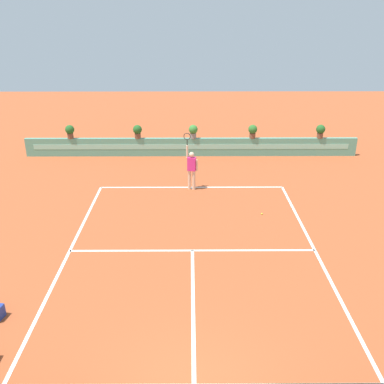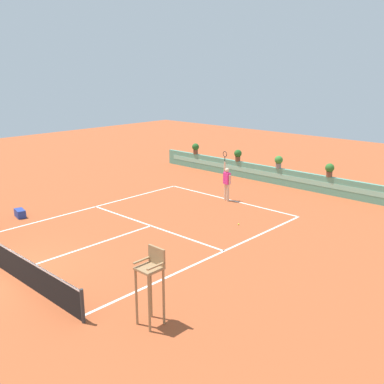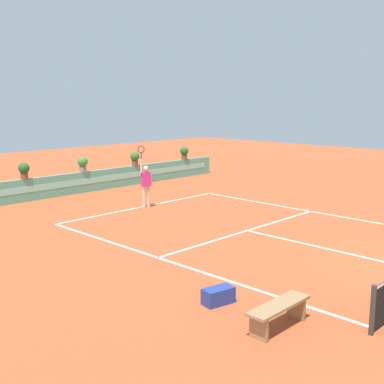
{
  "view_description": "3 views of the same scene",
  "coord_description": "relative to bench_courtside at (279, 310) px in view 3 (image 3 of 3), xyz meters",
  "views": [
    {
      "loc": [
        -0.08,
        -5.95,
        7.48
      ],
      "look_at": [
        0.0,
        9.04,
        1.0
      ],
      "focal_mm": 39.97,
      "sensor_mm": 36.0,
      "label": 1
    },
    {
      "loc": [
        13.79,
        -5.76,
        6.62
      ],
      "look_at": [
        0.0,
        9.04,
        1.0
      ],
      "focal_mm": 41.5,
      "sensor_mm": 36.0,
      "label": 2
    },
    {
      "loc": [
        -13.14,
        -3.68,
        4.44
      ],
      "look_at": [
        0.0,
        9.04,
        1.0
      ],
      "focal_mm": 46.48,
      "sensor_mm": 36.0,
      "label": 3
    }
  ],
  "objects": [
    {
      "name": "ground_plane",
      "position": [
        5.42,
        4.57,
        -0.38
      ],
      "size": [
        60.0,
        60.0,
        0.0
      ],
      "primitive_type": "plane",
      "color": "#A84C28"
    },
    {
      "name": "court_lines",
      "position": [
        5.42,
        5.29,
        -0.37
      ],
      "size": [
        8.32,
        11.94,
        0.01
      ],
      "color": "white",
      "rests_on": "ground"
    },
    {
      "name": "back_wall_barrier",
      "position": [
        5.42,
        14.96,
        0.12
      ],
      "size": [
        18.0,
        0.21,
        1.0
      ],
      "color": "#599E84",
      "rests_on": "ground"
    },
    {
      "name": "bench_courtside",
      "position": [
        0.0,
        0.0,
        0.0
      ],
      "size": [
        1.6,
        0.44,
        0.51
      ],
      "color": "#99754C",
      "rests_on": "ground"
    },
    {
      "name": "gear_bag",
      "position": [
        0.09,
        1.64,
        -0.2
      ],
      "size": [
        0.76,
        0.49,
        0.36
      ],
      "primitive_type": "cube",
      "rotation": [
        0.0,
        0.0,
        -0.2
      ],
      "color": "navy",
      "rests_on": "ground"
    },
    {
      "name": "tennis_player",
      "position": [
        5.41,
        10.24,
        0.67
      ],
      "size": [
        0.61,
        0.29,
        2.58
      ],
      "color": "beige",
      "rests_on": "ground"
    },
    {
      "name": "tennis_ball_near_baseline",
      "position": [
        8.17,
        7.67,
        -0.34
      ],
      "size": [
        0.07,
        0.07,
        0.07
      ],
      "primitive_type": "sphere",
      "color": "#CCE033",
      "rests_on": "ground"
    },
    {
      "name": "potted_plant_right",
      "position": [
        8.72,
        14.96,
        1.04
      ],
      "size": [
        0.48,
        0.48,
        0.72
      ],
      "color": "brown",
      "rests_on": "back_wall_barrier"
    },
    {
      "name": "potted_plant_centre",
      "position": [
        5.53,
        14.96,
        1.04
      ],
      "size": [
        0.48,
        0.48,
        0.72
      ],
      "color": "gray",
      "rests_on": "back_wall_barrier"
    },
    {
      "name": "potted_plant_left",
      "position": [
        2.53,
        14.96,
        1.04
      ],
      "size": [
        0.48,
        0.48,
        0.72
      ],
      "color": "brown",
      "rests_on": "back_wall_barrier"
    },
    {
      "name": "potted_plant_far_right",
      "position": [
        12.38,
        14.96,
        1.04
      ],
      "size": [
        0.48,
        0.48,
        0.72
      ],
      "color": "brown",
      "rests_on": "back_wall_barrier"
    }
  ]
}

